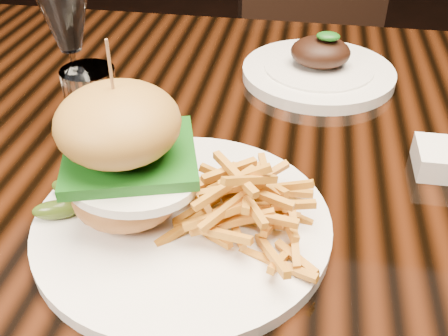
% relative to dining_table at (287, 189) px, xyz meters
% --- Properties ---
extents(dining_table, '(1.60, 0.90, 0.75)m').
position_rel_dining_table_xyz_m(dining_table, '(0.00, 0.00, 0.00)').
color(dining_table, black).
rests_on(dining_table, ground).
extents(burger_plate, '(0.31, 0.31, 0.21)m').
position_rel_dining_table_xyz_m(burger_plate, '(-0.11, -0.18, 0.13)').
color(burger_plate, white).
rests_on(burger_plate, dining_table).
extents(ramekin, '(0.08, 0.08, 0.03)m').
position_rel_dining_table_xyz_m(ramekin, '(0.19, -0.03, 0.09)').
color(ramekin, white).
rests_on(ramekin, dining_table).
extents(wine_glass, '(0.08, 0.08, 0.20)m').
position_rel_dining_table_xyz_m(wine_glass, '(-0.29, 0.01, 0.23)').
color(wine_glass, white).
rests_on(wine_glass, dining_table).
extents(water_tumbler, '(0.07, 0.07, 0.09)m').
position_rel_dining_table_xyz_m(water_tumbler, '(-0.26, -0.02, 0.12)').
color(water_tumbler, white).
rests_on(water_tumbler, dining_table).
extents(far_dish, '(0.24, 0.24, 0.08)m').
position_rel_dining_table_xyz_m(far_dish, '(0.03, 0.20, 0.09)').
color(far_dish, white).
rests_on(far_dish, dining_table).
extents(chair_far, '(0.60, 0.60, 0.95)m').
position_rel_dining_table_xyz_m(chair_far, '(0.06, 0.88, -0.13)').
color(chair_far, black).
rests_on(chair_far, ground).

